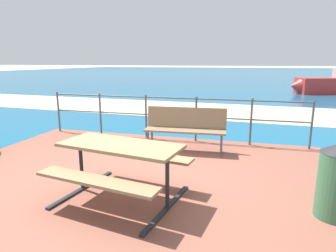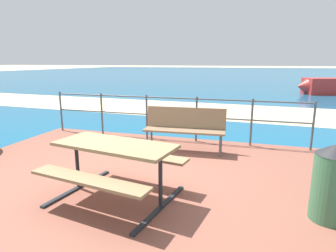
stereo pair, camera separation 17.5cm
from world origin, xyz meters
name	(u,v)px [view 1 (the left image)]	position (x,y,z in m)	size (l,w,h in m)	color
ground_plane	(131,183)	(0.00, 0.00, 0.00)	(240.00, 240.00, 0.00)	tan
patio_paving	(131,181)	(0.00, 0.00, 0.03)	(6.40, 5.20, 0.06)	brown
sea_water	(235,74)	(0.00, 40.00, 0.01)	(90.00, 90.00, 0.01)	#145B84
beach_strip	(201,110)	(0.00, 6.96, 0.01)	(54.00, 3.68, 0.01)	tan
picnic_table	(121,158)	(0.13, -0.60, 0.63)	(1.74, 1.52, 0.75)	#8C704C
park_bench	(186,125)	(0.51, 1.65, 0.58)	(1.61, 0.50, 0.87)	#7A6047
railing_fence	(170,112)	(0.00, 2.40, 0.69)	(5.94, 0.04, 1.01)	#4C5156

